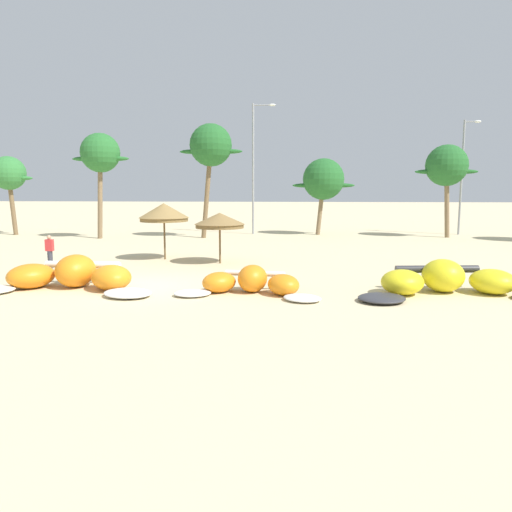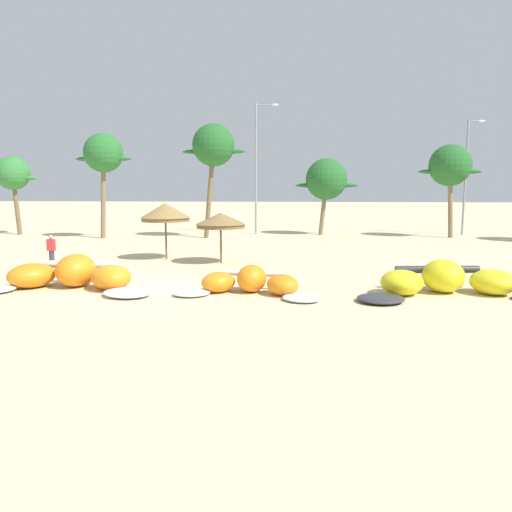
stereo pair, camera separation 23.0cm
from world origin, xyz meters
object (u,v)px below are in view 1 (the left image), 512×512
(palm_left, at_px, (100,154))
(lamppost_west, at_px, (255,163))
(kite_left, at_px, (71,276))
(person_near_kites, at_px, (50,252))
(kite_center, at_px, (447,281))
(beach_umbrella_middle, at_px, (220,220))
(palm_center_left, at_px, (323,180))
(kite_left_of_center, at_px, (251,283))
(palm_left_of_gap, at_px, (211,146))
(lamppost_west_center, at_px, (463,172))
(palm_leftmost, at_px, (8,174))
(palm_center_right, at_px, (447,166))
(beach_umbrella_near_van, at_px, (164,212))

(palm_left, bearing_deg, lamppost_west, 22.72)
(kite_left, xyz_separation_m, person_near_kites, (-3.30, 4.65, 0.33))
(person_near_kites, relative_size, lamppost_west, 0.15)
(lamppost_west, bearing_deg, kite_center, -68.54)
(kite_center, xyz_separation_m, beach_umbrella_middle, (-9.49, 6.62, 1.76))
(palm_center_left, bearing_deg, kite_center, -81.68)
(kite_left_of_center, relative_size, kite_center, 0.74)
(palm_left_of_gap, distance_m, lamppost_west_center, 21.10)
(kite_center, bearing_deg, person_near_kites, 166.02)
(palm_leftmost, height_order, palm_center_left, palm_leftmost)
(palm_left_of_gap, bearing_deg, palm_left, -172.06)
(person_near_kites, height_order, palm_left, palm_left)
(palm_leftmost, xyz_separation_m, palm_center_right, (35.68, 0.83, 0.54))
(kite_left_of_center, xyz_separation_m, person_near_kites, (-10.29, 4.89, 0.43))
(kite_center, height_order, person_near_kites, person_near_kites)
(kite_left_of_center, distance_m, palm_center_left, 24.41)
(beach_umbrella_near_van, bearing_deg, kite_left, -100.03)
(kite_center, distance_m, lamppost_west_center, 26.12)
(kite_left, bearing_deg, person_near_kites, 125.37)
(kite_center, bearing_deg, beach_umbrella_middle, 145.10)
(palm_left, height_order, palm_center_right, palm_left)
(lamppost_west_center, bearing_deg, beach_umbrella_near_van, -141.80)
(beach_umbrella_near_van, distance_m, palm_center_left, 18.12)
(palm_left_of_gap, height_order, palm_center_left, palm_left_of_gap)
(palm_center_left, xyz_separation_m, lamppost_west_center, (11.63, 1.12, 0.64))
(palm_center_right, bearing_deg, kite_left, -132.70)
(kite_center, bearing_deg, kite_left_of_center, -175.75)
(kite_left, relative_size, lamppost_west_center, 0.79)
(kite_left_of_center, height_order, person_near_kites, person_near_kites)
(kite_left_of_center, relative_size, palm_center_right, 0.76)
(kite_left, bearing_deg, palm_left_of_gap, 84.52)
(palm_center_left, distance_m, lamppost_west_center, 11.70)
(kite_left, relative_size, lamppost_west, 0.69)
(kite_left, bearing_deg, lamppost_west, 78.02)
(kite_center, relative_size, person_near_kites, 4.64)
(kite_center, xyz_separation_m, palm_leftmost, (-29.57, 20.88, 4.59))
(beach_umbrella_middle, height_order, palm_center_right, palm_center_right)
(beach_umbrella_near_van, height_order, palm_center_right, palm_center_right)
(beach_umbrella_near_van, relative_size, palm_left_of_gap, 0.35)
(palm_left, bearing_deg, palm_left_of_gap, 7.94)
(palm_leftmost, xyz_separation_m, lamppost_west_center, (37.81, 3.45, 0.18))
(kite_center, distance_m, palm_center_right, 23.12)
(kite_left_of_center, height_order, palm_left, palm_left)
(beach_umbrella_near_van, bearing_deg, kite_center, -31.52)
(kite_left, height_order, palm_center_right, palm_center_right)
(palm_left_of_gap, bearing_deg, palm_center_left, 21.59)
(palm_leftmost, xyz_separation_m, palm_left, (8.95, -2.35, 1.41))
(beach_umbrella_middle, height_order, palm_leftmost, palm_leftmost)
(beach_umbrella_middle, height_order, lamppost_west, lamppost_west)
(beach_umbrella_near_van, xyz_separation_m, palm_leftmost, (-16.82, 13.06, 2.49))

